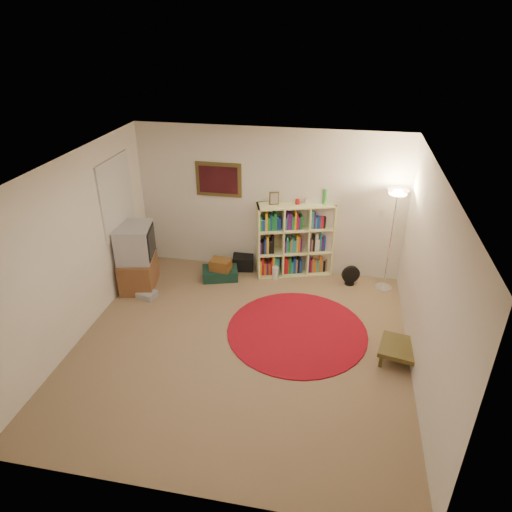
% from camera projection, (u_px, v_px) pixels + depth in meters
% --- Properties ---
extents(room, '(4.54, 4.54, 2.54)m').
position_uv_depth(room, '(236.00, 264.00, 5.74)').
color(room, '#886D50').
rests_on(room, ground).
extents(bookshelf, '(1.34, 0.74, 1.54)m').
position_uv_depth(bookshelf, '(293.00, 240.00, 7.78)').
color(bookshelf, '#F7FFAA').
rests_on(bookshelf, ground).
extents(floor_lamp, '(0.43, 0.43, 1.73)m').
position_uv_depth(floor_lamp, '(396.00, 208.00, 6.93)').
color(floor_lamp, white).
rests_on(floor_lamp, ground).
extents(floor_fan, '(0.31, 0.21, 0.35)m').
position_uv_depth(floor_fan, '(351.00, 275.00, 7.62)').
color(floor_fan, black).
rests_on(floor_fan, ground).
extents(tv_stand, '(0.67, 0.85, 1.10)m').
position_uv_depth(tv_stand, '(137.00, 258.00, 7.42)').
color(tv_stand, brown).
rests_on(tv_stand, ground).
extents(dvd_box, '(0.33, 0.29, 0.09)m').
position_uv_depth(dvd_box, '(147.00, 294.00, 7.34)').
color(dvd_box, '#AAA9AE').
rests_on(dvd_box, ground).
extents(suitcase, '(0.68, 0.54, 0.19)m').
position_uv_depth(suitcase, '(220.00, 273.00, 7.85)').
color(suitcase, '#123227').
rests_on(suitcase, ground).
extents(wicker_basket, '(0.36, 0.28, 0.19)m').
position_uv_depth(wicker_basket, '(221.00, 265.00, 7.72)').
color(wicker_basket, brown).
rests_on(wicker_basket, suitcase).
extents(duffel_bag, '(0.40, 0.36, 0.25)m').
position_uv_depth(duffel_bag, '(243.00, 262.00, 8.13)').
color(duffel_bag, black).
rests_on(duffel_bag, ground).
extents(paper_towel, '(0.11, 0.11, 0.22)m').
position_uv_depth(paper_towel, '(275.00, 273.00, 7.83)').
color(paper_towel, white).
rests_on(paper_towel, ground).
extents(red_rug, '(2.01, 2.01, 0.02)m').
position_uv_depth(red_rug, '(297.00, 331.00, 6.55)').
color(red_rug, maroon).
rests_on(red_rug, ground).
extents(side_table, '(0.62, 0.62, 0.24)m').
position_uv_depth(side_table, '(401.00, 349.00, 5.92)').
color(side_table, '#433717').
rests_on(side_table, ground).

